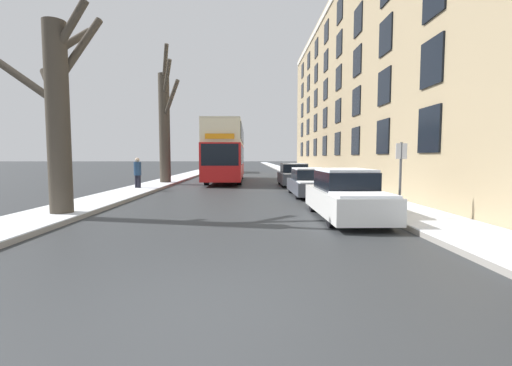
% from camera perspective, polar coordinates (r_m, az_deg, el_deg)
% --- Properties ---
extents(ground_plane, '(320.00, 320.00, 0.00)m').
position_cam_1_polar(ground_plane, '(4.47, -8.32, -20.46)').
color(ground_plane, '#303335').
extents(sidewalk_left, '(2.17, 130.00, 0.16)m').
position_cam_1_polar(sidewalk_left, '(57.39, -7.30, 2.47)').
color(sidewalk_left, gray).
rests_on(sidewalk_left, ground).
extents(sidewalk_right, '(2.17, 130.00, 0.16)m').
position_cam_1_polar(sidewalk_right, '(57.29, 3.99, 2.49)').
color(sidewalk_right, gray).
rests_on(sidewalk_right, ground).
extents(terrace_facade_right, '(9.10, 36.91, 14.08)m').
position_cam_1_polar(terrace_facade_right, '(28.48, 21.65, 14.46)').
color(terrace_facade_right, tan).
rests_on(terrace_facade_right, ground).
extents(bare_tree_left_0, '(3.80, 2.37, 6.47)m').
position_cam_1_polar(bare_tree_left_0, '(12.29, -30.13, 10.61)').
color(bare_tree_left_0, '#423A30').
rests_on(bare_tree_left_0, ground).
extents(bare_tree_left_1, '(1.82, 2.18, 9.19)m').
position_cam_1_polar(bare_tree_left_1, '(24.47, -14.95, 9.46)').
color(bare_tree_left_1, '#423A30').
rests_on(bare_tree_left_1, ground).
extents(double_decker_bus, '(2.56, 11.32, 4.36)m').
position_cam_1_polar(double_decker_bus, '(26.54, -5.01, 5.55)').
color(double_decker_bus, red).
rests_on(double_decker_bus, ground).
extents(parked_car_0, '(1.71, 4.52, 1.52)m').
position_cam_1_polar(parked_car_0, '(10.84, 14.67, -2.06)').
color(parked_car_0, silver).
rests_on(parked_car_0, ground).
extents(parked_car_1, '(1.77, 4.40, 1.35)m').
position_cam_1_polar(parked_car_1, '(16.85, 8.96, 0.01)').
color(parked_car_1, '#474C56').
rests_on(parked_car_1, ground).
extents(parked_car_2, '(1.85, 4.21, 1.48)m').
position_cam_1_polar(parked_car_2, '(22.76, 6.32, 1.26)').
color(parked_car_2, '#474C56').
rests_on(parked_car_2, ground).
extents(oncoming_van, '(2.08, 5.66, 2.25)m').
position_cam_1_polar(oncoming_van, '(42.69, -4.20, 3.41)').
color(oncoming_van, white).
rests_on(oncoming_van, ground).
extents(pedestrian_left_sidewalk, '(0.40, 0.40, 1.85)m').
position_cam_1_polar(pedestrian_left_sidewalk, '(20.36, -19.13, 1.66)').
color(pedestrian_left_sidewalk, black).
rests_on(pedestrian_left_sidewalk, ground).
extents(street_sign_post, '(0.32, 0.07, 2.30)m').
position_cam_1_polar(street_sign_post, '(10.61, 22.93, 1.03)').
color(street_sign_post, '#4C4F54').
rests_on(street_sign_post, ground).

